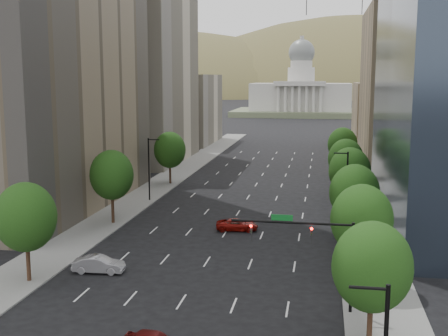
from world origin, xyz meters
The scene contains 22 objects.
sidewalk_left centered at (-15.50, 60.00, 0.07)m, with size 6.00×200.00×0.15m, color slate.
sidewalk_right centered at (15.50, 60.00, 0.07)m, with size 6.00×200.00×0.15m, color slate.
midrise_cream_left centered at (-25.00, 103.00, 17.50)m, with size 14.00×30.00×35.00m, color beige.
filler_left centered at (-25.00, 136.00, 9.00)m, with size 14.00×26.00×18.00m, color beige.
parking_tan_right centered at (25.00, 100.00, 15.00)m, with size 14.00×30.00×30.00m, color #8C7759.
filler_right centered at (25.00, 133.00, 8.00)m, with size 14.00×26.00×16.00m, color #8C7759.
tree_right_0 centered at (14.00, 25.00, 5.39)m, with size 5.20×5.20×8.39m.
tree_right_1 centered at (14.00, 36.00, 5.75)m, with size 5.20×5.20×8.75m.
tree_right_2 centered at (14.00, 48.00, 5.60)m, with size 5.20×5.20×8.61m.
tree_right_3 centered at (14.00, 60.00, 5.89)m, with size 5.20×5.20×8.89m.
tree_right_4 centered at (14.00, 74.00, 5.46)m, with size 5.20×5.20×8.46m.
tree_right_5 centered at (14.00, 90.00, 5.75)m, with size 5.20×5.20×8.75m.
tree_left_0 centered at (-14.00, 32.00, 5.75)m, with size 5.20×5.20×8.75m.
tree_left_1 centered at (-14.00, 52.00, 5.96)m, with size 5.20×5.20×8.97m.
tree_left_2 centered at (-14.00, 78.00, 5.68)m, with size 5.20×5.20×8.68m.
streetlight_rn centered at (13.44, 55.00, 4.84)m, with size 1.70×0.20×9.00m.
streetlight_ln centered at (-13.44, 65.00, 4.84)m, with size 1.70×0.20×9.00m.
traffic_signal centered at (10.53, 30.00, 5.17)m, with size 9.12×0.40×7.38m.
capitol centered at (0.00, 249.71, 8.58)m, with size 60.00×40.00×35.20m.
foothills centered at (34.67, 599.39, -37.78)m, with size 720.00×413.00×263.00m.
car_silver centered at (-9.00, 35.33, 0.77)m, with size 1.63×4.66×1.54m, color #959499.
car_red_far centered at (1.15, 51.63, 0.67)m, with size 2.21×4.80×1.33m, color maroon.
Camera 1 is at (10.68, -11.38, 17.53)m, focal length 45.75 mm.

